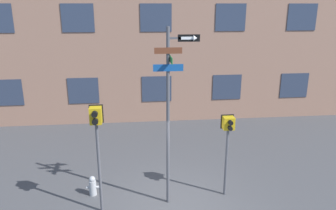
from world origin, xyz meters
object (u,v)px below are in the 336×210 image
Objects in this scene: pedestrian_signal_left at (97,131)px; fire_hydrant at (93,186)px; pedestrian_signal_right at (228,134)px; street_sign_pole at (170,105)px.

fire_hydrant is at bearing 111.63° from pedestrian_signal_left.
pedestrian_signal_left is 3.66m from pedestrian_signal_right.
street_sign_pole is 1.63× the size of pedestrian_signal_left.
fire_hydrant is (-2.26, 0.60, -2.65)m from street_sign_pole.
pedestrian_signal_right is (1.68, 0.23, -1.00)m from street_sign_pole.
pedestrian_signal_left reaches higher than pedestrian_signal_right.
pedestrian_signal_left is (-1.92, -0.26, -0.57)m from street_sign_pole.
pedestrian_signal_left is 4.94× the size of fire_hydrant.
street_sign_pole is at bearing 7.65° from pedestrian_signal_left.
pedestrian_signal_right is 4.30m from fire_hydrant.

